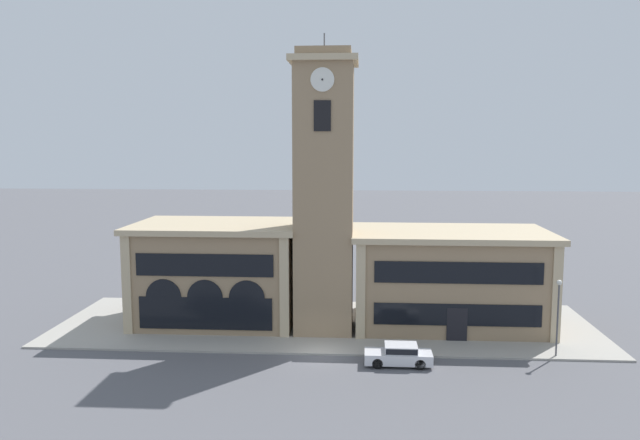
# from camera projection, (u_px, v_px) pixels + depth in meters

# --- Properties ---
(ground_plane) EXTENTS (300.00, 300.00, 0.00)m
(ground_plane) POSITION_uv_depth(u_px,v_px,m) (319.00, 356.00, 43.34)
(ground_plane) COLOR #56565B
(sidewalk_kerb) EXTENTS (42.89, 14.33, 0.15)m
(sidewalk_kerb) POSITION_uv_depth(u_px,v_px,m) (325.00, 325.00, 50.42)
(sidewalk_kerb) COLOR #A39E93
(sidewalk_kerb) RESTS_ON ground_plane
(clock_tower) EXTENTS (5.10, 5.10, 22.80)m
(clock_tower) POSITION_uv_depth(u_px,v_px,m) (324.00, 194.00, 47.71)
(clock_tower) COLOR #937A5B
(clock_tower) RESTS_ON ground_plane
(town_hall_left_wing) EXTENTS (13.47, 9.45, 8.21)m
(town_hall_left_wing) POSITION_uv_depth(u_px,v_px,m) (218.00, 272.00, 51.25)
(town_hall_left_wing) COLOR #937A5B
(town_hall_left_wing) RESTS_ON ground_plane
(town_hall_right_wing) EXTENTS (15.65, 9.45, 7.76)m
(town_hall_right_wing) POSITION_uv_depth(u_px,v_px,m) (449.00, 278.00, 50.04)
(town_hall_right_wing) COLOR #937A5B
(town_hall_right_wing) RESTS_ON ground_plane
(parked_car_near) EXTENTS (4.48, 1.85, 1.41)m
(parked_car_near) POSITION_uv_depth(u_px,v_px,m) (399.00, 354.00, 41.44)
(parked_car_near) COLOR silver
(parked_car_near) RESTS_ON ground_plane
(street_lamp) EXTENTS (0.36, 0.36, 5.32)m
(street_lamp) POSITION_uv_depth(u_px,v_px,m) (558.00, 306.00, 42.46)
(street_lamp) COLOR #4C4C51
(street_lamp) RESTS_ON sidewalk_kerb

